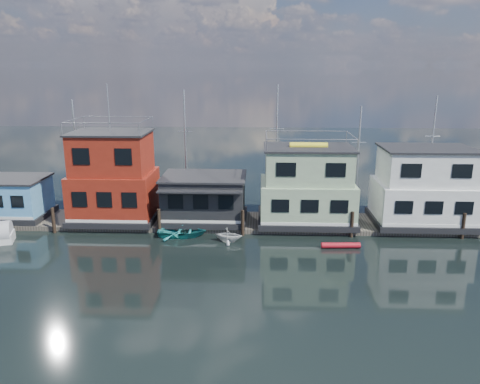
{
  "coord_description": "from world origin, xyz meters",
  "views": [
    {
      "loc": [
        4.32,
        -27.53,
        13.74
      ],
      "look_at": [
        2.66,
        12.0,
        3.0
      ],
      "focal_mm": 35.0,
      "sensor_mm": 36.0,
      "label": 1
    }
  ],
  "objects_px": {
    "houseboat_red": "(114,179)",
    "houseboat_green": "(307,187)",
    "red_kayak": "(341,245)",
    "houseboat_blue": "(11,198)",
    "houseboat_white": "(424,188)",
    "dinghy_teal": "(182,232)",
    "houseboat_dark": "(204,198)",
    "dinghy_white": "(228,235)"
  },
  "relations": [
    {
      "from": "houseboat_dark",
      "to": "red_kayak",
      "type": "relative_size",
      "value": 2.45
    },
    {
      "from": "houseboat_dark",
      "to": "dinghy_teal",
      "type": "relative_size",
      "value": 1.84
    },
    {
      "from": "houseboat_blue",
      "to": "dinghy_teal",
      "type": "bearing_deg",
      "value": -11.45
    },
    {
      "from": "houseboat_dark",
      "to": "houseboat_green",
      "type": "height_order",
      "value": "houseboat_green"
    },
    {
      "from": "houseboat_blue",
      "to": "houseboat_green",
      "type": "distance_m",
      "value": 26.53
    },
    {
      "from": "red_kayak",
      "to": "houseboat_blue",
      "type": "bearing_deg",
      "value": 166.55
    },
    {
      "from": "houseboat_red",
      "to": "dinghy_white",
      "type": "xyz_separation_m",
      "value": [
        10.41,
        -4.29,
        -3.52
      ]
    },
    {
      "from": "houseboat_blue",
      "to": "houseboat_green",
      "type": "xyz_separation_m",
      "value": [
        26.5,
        0.0,
        1.34
      ]
    },
    {
      "from": "houseboat_dark",
      "to": "red_kayak",
      "type": "bearing_deg",
      "value": -25.14
    },
    {
      "from": "houseboat_red",
      "to": "houseboat_green",
      "type": "xyz_separation_m",
      "value": [
        17.0,
        0.0,
        -0.55
      ]
    },
    {
      "from": "houseboat_dark",
      "to": "houseboat_red",
      "type": "bearing_deg",
      "value": 179.86
    },
    {
      "from": "houseboat_red",
      "to": "houseboat_dark",
      "type": "xyz_separation_m",
      "value": [
        8.0,
        -0.02,
        -1.69
      ]
    },
    {
      "from": "houseboat_dark",
      "to": "houseboat_white",
      "type": "height_order",
      "value": "houseboat_white"
    },
    {
      "from": "houseboat_red",
      "to": "houseboat_white",
      "type": "xyz_separation_m",
      "value": [
        27.0,
        0.0,
        -0.57
      ]
    },
    {
      "from": "houseboat_blue",
      "to": "dinghy_teal",
      "type": "height_order",
      "value": "houseboat_blue"
    },
    {
      "from": "houseboat_blue",
      "to": "houseboat_dark",
      "type": "relative_size",
      "value": 0.86
    },
    {
      "from": "houseboat_dark",
      "to": "houseboat_green",
      "type": "relative_size",
      "value": 0.88
    },
    {
      "from": "houseboat_white",
      "to": "dinghy_teal",
      "type": "height_order",
      "value": "houseboat_white"
    },
    {
      "from": "houseboat_blue",
      "to": "houseboat_red",
      "type": "distance_m",
      "value": 9.69
    },
    {
      "from": "houseboat_green",
      "to": "red_kayak",
      "type": "height_order",
      "value": "houseboat_green"
    },
    {
      "from": "red_kayak",
      "to": "dinghy_teal",
      "type": "bearing_deg",
      "value": 167.83
    },
    {
      "from": "houseboat_red",
      "to": "houseboat_white",
      "type": "height_order",
      "value": "houseboat_red"
    },
    {
      "from": "houseboat_dark",
      "to": "houseboat_blue",
      "type": "bearing_deg",
      "value": 179.94
    },
    {
      "from": "houseboat_white",
      "to": "dinghy_white",
      "type": "bearing_deg",
      "value": -165.5
    },
    {
      "from": "houseboat_red",
      "to": "houseboat_blue",
      "type": "bearing_deg",
      "value": -180.0
    },
    {
      "from": "houseboat_red",
      "to": "houseboat_green",
      "type": "relative_size",
      "value": 1.41
    },
    {
      "from": "houseboat_red",
      "to": "houseboat_dark",
      "type": "bearing_deg",
      "value": -0.14
    },
    {
      "from": "houseboat_white",
      "to": "dinghy_teal",
      "type": "bearing_deg",
      "value": -171.05
    },
    {
      "from": "houseboat_blue",
      "to": "houseboat_white",
      "type": "distance_m",
      "value": 36.52
    },
    {
      "from": "dinghy_white",
      "to": "red_kayak",
      "type": "xyz_separation_m",
      "value": [
        8.82,
        -1.0,
        -0.36
      ]
    },
    {
      "from": "houseboat_red",
      "to": "red_kayak",
      "type": "bearing_deg",
      "value": -15.37
    },
    {
      "from": "houseboat_blue",
      "to": "houseboat_dark",
      "type": "xyz_separation_m",
      "value": [
        17.5,
        -0.02,
        0.21
      ]
    },
    {
      "from": "houseboat_red",
      "to": "dinghy_teal",
      "type": "height_order",
      "value": "houseboat_red"
    },
    {
      "from": "houseboat_green",
      "to": "houseboat_white",
      "type": "height_order",
      "value": "houseboat_green"
    },
    {
      "from": "houseboat_red",
      "to": "dinghy_white",
      "type": "relative_size",
      "value": 5.35
    },
    {
      "from": "houseboat_red",
      "to": "red_kayak",
      "type": "xyz_separation_m",
      "value": [
        19.23,
        -5.29,
        -3.88
      ]
    },
    {
      "from": "houseboat_white",
      "to": "dinghy_white",
      "type": "relative_size",
      "value": 3.79
    },
    {
      "from": "houseboat_blue",
      "to": "houseboat_dark",
      "type": "height_order",
      "value": "houseboat_dark"
    },
    {
      "from": "dinghy_teal",
      "to": "red_kayak",
      "type": "bearing_deg",
      "value": -103.0
    },
    {
      "from": "houseboat_white",
      "to": "dinghy_white",
      "type": "height_order",
      "value": "houseboat_white"
    },
    {
      "from": "houseboat_blue",
      "to": "dinghy_teal",
      "type": "xyz_separation_m",
      "value": [
        15.97,
        -3.23,
        -1.79
      ]
    },
    {
      "from": "houseboat_dark",
      "to": "dinghy_white",
      "type": "xyz_separation_m",
      "value": [
        2.41,
        -4.27,
        -1.83
      ]
    }
  ]
}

